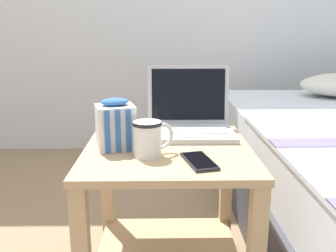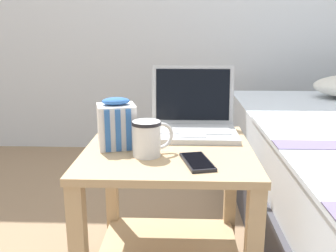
% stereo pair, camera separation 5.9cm
% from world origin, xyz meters
% --- Properties ---
extents(bedside_table, '(0.52, 0.54, 0.52)m').
position_xyz_m(bedside_table, '(0.00, 0.00, 0.33)').
color(bedside_table, tan).
rests_on(bedside_table, ground_plane).
extents(laptop, '(0.30, 0.25, 0.23)m').
position_xyz_m(laptop, '(0.08, 0.17, 0.57)').
color(laptop, '#B7BABC').
rests_on(laptop, bedside_table).
extents(mug_front_left, '(0.12, 0.09, 0.10)m').
position_xyz_m(mug_front_left, '(-0.06, -0.08, 0.58)').
color(mug_front_left, white).
rests_on(mug_front_left, bedside_table).
extents(snack_bag, '(0.14, 0.13, 0.16)m').
position_xyz_m(snack_bag, '(-0.16, -0.00, 0.59)').
color(snack_bag, white).
rests_on(snack_bag, bedside_table).
extents(cell_phone, '(0.10, 0.16, 0.01)m').
position_xyz_m(cell_phone, '(0.09, -0.14, 0.53)').
color(cell_phone, black).
rests_on(cell_phone, bedside_table).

